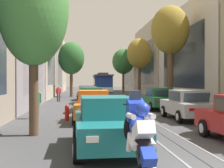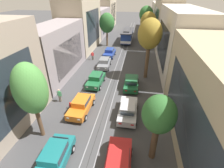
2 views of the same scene
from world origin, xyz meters
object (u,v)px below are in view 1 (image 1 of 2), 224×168
Objects in this scene: street_tree_kerb_left_near at (34,8)px; street_tree_kerb_right_mid at (139,54)px; pedestrian_on_left_pavement at (59,93)px; pedestrian_on_right_pavement at (36,101)px; parked_car_green_mid_right at (159,98)px; parked_car_silver_second_right at (187,105)px; street_tree_kerb_right_fourth at (123,62)px; parked_car_blue_fifth_left at (86,93)px; parked_car_grey_fourth_left at (88,95)px; street_tree_kerb_left_second at (71,58)px; street_tree_kerb_right_second at (170,31)px; parked_car_green_mid_left at (91,99)px; motorcycle_with_rider at (140,138)px; parked_car_teal_near_left at (106,123)px; fire_hydrant at (67,113)px; parked_car_orange_second_left at (94,106)px; cable_car_trolley at (102,84)px.

street_tree_kerb_left_near is 29.44m from street_tree_kerb_right_mid.
pedestrian_on_left_pavement is 13.94m from pedestrian_on_right_pavement.
parked_car_green_mid_right is 0.62× the size of street_tree_kerb_left_near.
parked_car_silver_second_right is 38.63m from street_tree_kerb_right_fourth.
street_tree_kerb_left_near is (-2.33, -21.31, 3.99)m from parked_car_blue_fifth_left.
pedestrian_on_right_pavement is (-10.00, -37.00, -4.72)m from street_tree_kerb_right_fourth.
parked_car_grey_fourth_left is 13.69m from street_tree_kerb_left_second.
street_tree_kerb_right_second is 14.62m from street_tree_kerb_right_mid.
motorcycle_with_rider is at bearing -88.56° from parked_car_green_mid_left.
street_tree_kerb_left_second is at bearing 93.84° from parked_car_teal_near_left.
street_tree_kerb_left_near is at bearing -98.60° from parked_car_grey_fourth_left.
parked_car_green_mid_left reaches higher than fire_hydrant.
street_tree_kerb_left_near is (-7.36, -9.71, 3.99)m from parked_car_green_mid_right.
motorcycle_with_rider is (0.47, -9.78, 0.17)m from parked_car_orange_second_left.
parked_car_orange_second_left is 0.56× the size of street_tree_kerb_right_mid.
parked_car_orange_second_left is 1.00× the size of parked_car_grey_fourth_left.
street_tree_kerb_right_second reaches higher than street_tree_kerb_right_fourth.
motorcycle_with_rider is (0.55, -27.25, 0.17)m from parked_car_blue_fifth_left.
cable_car_trolley is (-2.50, 22.76, 0.86)m from parked_car_green_mid_right.
street_tree_kerb_left_near reaches higher than parked_car_blue_fifth_left.
parked_car_orange_second_left is (-0.12, 6.48, 0.00)m from parked_car_teal_near_left.
street_tree_kerb_right_second is at bearing -77.02° from cable_car_trolley.
street_tree_kerb_right_fourth is at bearing 71.41° from parked_car_blue_fifth_left.
parked_car_green_mid_left is 0.56× the size of street_tree_kerb_right_mid.
street_tree_kerb_right_fourth is at bearing 89.92° from street_tree_kerb_right_second.
cable_car_trolley is 14.47m from pedestrian_on_left_pavement.
parked_car_teal_near_left is 1.00× the size of parked_car_green_mid_left.
street_tree_kerb_left_near is at bearing -98.51° from cable_car_trolley.
parked_car_orange_second_left is 1.01× the size of parked_car_green_mid_left.
pedestrian_on_right_pavement is at bearing -123.98° from parked_car_green_mid_left.
street_tree_kerb_right_second is at bearing 78.49° from parked_car_silver_second_right.
street_tree_kerb_right_second is at bearing 48.06° from fire_hydrant.
street_tree_kerb_right_mid reaches higher than fire_hydrant.
parked_car_grey_fourth_left is at bearing -120.66° from street_tree_kerb_right_mid.
pedestrian_on_left_pavement is (-7.90, 9.36, 0.11)m from parked_car_green_mid_right.
parked_car_silver_second_right is 5.86m from parked_car_green_mid_right.
parked_car_silver_second_right is at bearing -67.40° from parked_car_grey_fourth_left.
parked_car_grey_fourth_left is 14.81m from street_tree_kerb_right_mid.
parked_car_blue_fifth_left is 27.26m from motorcycle_with_rider.
fire_hydrant is (1.03, 4.05, -4.37)m from street_tree_kerb_left_near.
parked_car_grey_fourth_left is at bearing 81.40° from street_tree_kerb_left_near.
fire_hydrant is (-1.84, 9.99, -0.55)m from motorcycle_with_rider.
parked_car_grey_fourth_left is 0.63× the size of street_tree_kerb_left_near.
pedestrian_on_left_pavement is (-3.41, 25.01, -0.06)m from motorcycle_with_rider.
parked_car_green_mid_left is (-0.05, 12.44, 0.00)m from parked_car_teal_near_left.
parked_car_grey_fourth_left is at bearing -81.27° from street_tree_kerb_left_second.
parked_car_silver_second_right and parked_car_green_mid_right have the same top height.
parked_car_silver_second_right is (4.99, -11.98, 0.00)m from parked_car_grey_fourth_left.
street_tree_kerb_left_near reaches higher than parked_car_silver_second_right.
parked_car_grey_fourth_left is 0.60× the size of street_tree_kerb_left_second.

